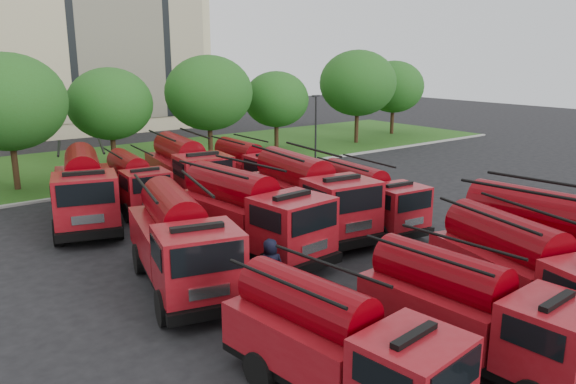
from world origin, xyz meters
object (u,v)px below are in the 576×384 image
at_px(fire_truck_9, 134,182).
at_px(fire_truck_11, 248,166).
at_px(fire_truck_2, 530,274).
at_px(fire_truck_4, 181,241).
at_px(firefighter_3, 499,273).
at_px(fire_truck_7, 367,198).
at_px(firefighter_4, 271,293).
at_px(fire_truck_0, 336,344).
at_px(fire_truck_10, 187,169).
at_px(fire_truck_6, 308,195).
at_px(firefighter_5, 363,216).
at_px(fire_truck_8, 84,189).
at_px(fire_truck_3, 570,246).
at_px(fire_truck_1, 471,312).
at_px(fire_truck_5, 249,214).

relative_size(fire_truck_9, fire_truck_11, 1.00).
height_order(fire_truck_2, fire_truck_4, fire_truck_4).
bearing_deg(fire_truck_2, firefighter_3, 57.04).
xyz_separation_m(fire_truck_7, firefighter_4, (-8.09, -3.35, -1.48)).
bearing_deg(fire_truck_2, fire_truck_0, -170.64).
bearing_deg(fire_truck_10, firefighter_4, -97.94).
relative_size(fire_truck_6, fire_truck_9, 1.24).
xyz_separation_m(fire_truck_10, firefighter_4, (-3.78, -13.24, -1.77)).
bearing_deg(fire_truck_9, fire_truck_11, 4.31).
height_order(fire_truck_0, firefighter_5, fire_truck_0).
bearing_deg(fire_truck_8, fire_truck_7, -22.99).
relative_size(fire_truck_0, fire_truck_11, 1.00).
distance_m(fire_truck_4, firefighter_3, 12.05).
height_order(fire_truck_3, fire_truck_10, fire_truck_3).
distance_m(fire_truck_0, firefighter_5, 16.00).
xyz_separation_m(fire_truck_0, fire_truck_4, (0.21, 8.32, 0.26)).
height_order(fire_truck_1, fire_truck_10, fire_truck_10).
bearing_deg(firefighter_3, fire_truck_1, 22.74).
height_order(fire_truck_1, fire_truck_11, fire_truck_11).
bearing_deg(fire_truck_5, fire_truck_0, -117.28).
xyz_separation_m(fire_truck_4, firefighter_4, (2.14, -2.42, -1.71)).
bearing_deg(fire_truck_3, fire_truck_4, 132.92).
bearing_deg(fire_truck_5, fire_truck_1, -94.73).
relative_size(fire_truck_4, fire_truck_11, 1.20).
height_order(fire_truck_3, fire_truck_6, fire_truck_3).
bearing_deg(fire_truck_4, fire_truck_5, 32.53).
bearing_deg(fire_truck_6, fire_truck_10, 107.98).
xyz_separation_m(fire_truck_8, firefighter_3, (10.38, -15.80, -1.79)).
xyz_separation_m(fire_truck_3, fire_truck_4, (-10.05, 8.77, -0.09)).
bearing_deg(fire_truck_10, fire_truck_2, -78.62).
bearing_deg(fire_truck_7, fire_truck_8, 146.53).
xyz_separation_m(fire_truck_9, firefighter_3, (7.37, -17.08, -1.46)).
bearing_deg(fire_truck_3, fire_truck_7, 82.95).
distance_m(fire_truck_5, fire_truck_7, 6.52).
distance_m(fire_truck_0, firefighter_4, 6.52).
bearing_deg(firefighter_3, fire_truck_6, -75.17).
bearing_deg(fire_truck_5, fire_truck_7, -7.51).
height_order(fire_truck_5, fire_truck_7, fire_truck_5).
bearing_deg(fire_truck_10, fire_truck_6, -71.49).
relative_size(fire_truck_5, fire_truck_9, 1.20).
distance_m(fire_truck_0, fire_truck_9, 19.41).
relative_size(fire_truck_11, firefighter_5, 3.94).
xyz_separation_m(fire_truck_3, fire_truck_10, (-4.13, 19.59, -0.03)).
height_order(fire_truck_7, fire_truck_10, fire_truck_10).
xyz_separation_m(fire_truck_5, firefighter_3, (6.45, -7.45, -1.76)).
height_order(fire_truck_6, fire_truck_8, fire_truck_6).
height_order(fire_truck_11, firefighter_3, fire_truck_11).
xyz_separation_m(fire_truck_4, fire_truck_7, (10.23, 0.93, -0.23)).
distance_m(fire_truck_1, fire_truck_7, 12.10).
bearing_deg(fire_truck_3, fire_truck_10, 95.96).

